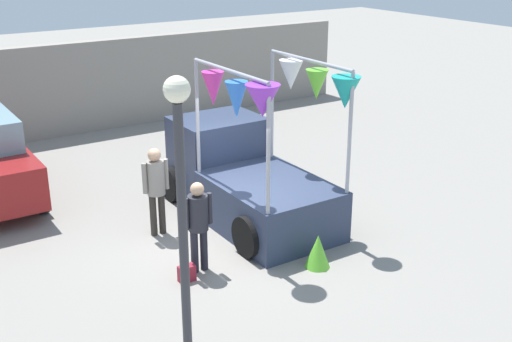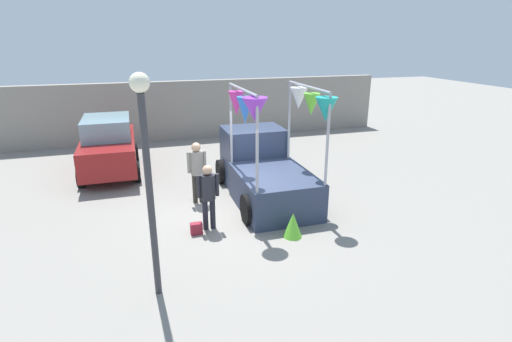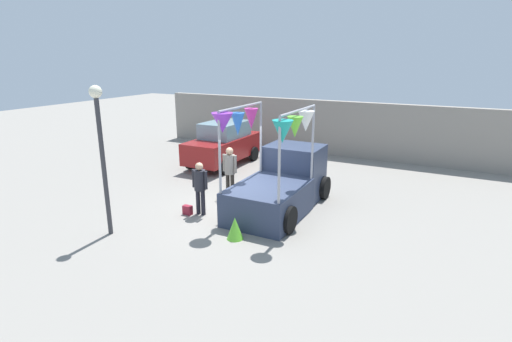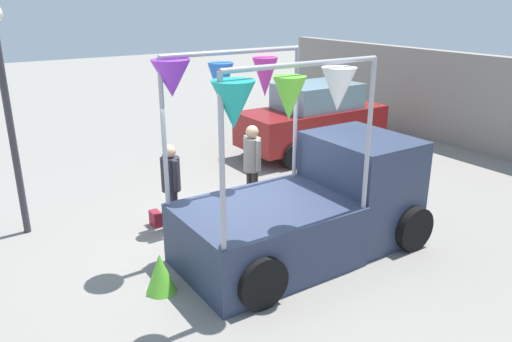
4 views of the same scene
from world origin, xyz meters
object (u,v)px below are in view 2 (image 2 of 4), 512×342
parked_car (109,145)px  folded_kite_bundle_lime (293,225)px  person_customer (208,191)px  person_vendor (197,167)px  handbag (196,229)px  street_lamp (146,158)px  vendor_truck (263,166)px

parked_car → folded_kite_bundle_lime: bearing=-56.0°
person_customer → person_vendor: 1.70m
handbag → street_lamp: street_lamp is taller
parked_car → street_lamp: 7.73m
vendor_truck → person_vendor: vendor_truck is taller
street_lamp → folded_kite_bundle_lime: (3.16, 1.26, -2.27)m
street_lamp → vendor_truck: bearing=50.1°
vendor_truck → handbag: bearing=-140.3°
parked_car → street_lamp: (1.04, -7.49, 1.63)m
vendor_truck → person_vendor: (-1.91, 0.01, 0.15)m
parked_car → person_vendor: (2.44, -3.53, 0.11)m
person_customer → folded_kite_bundle_lime: 2.15m
person_vendor → street_lamp: (-1.40, -3.96, 1.52)m
person_customer → person_vendor: bearing=89.5°
parked_car → person_customer: bearing=-65.1°
person_customer → vendor_truck: bearing=41.3°
person_customer → handbag: 0.93m
vendor_truck → parked_car: bearing=140.9°
parked_car → folded_kite_bundle_lime: size_ratio=6.67×
person_customer → handbag: (-0.35, -0.20, -0.84)m
vendor_truck → person_vendor: 1.92m
street_lamp → folded_kite_bundle_lime: street_lamp is taller
person_vendor → handbag: size_ratio=6.20×
parked_car → person_vendor: 4.29m
person_vendor → handbag: person_vendor is taller
parked_car → person_vendor: bearing=-55.4°
person_customer → handbag: bearing=-150.3°
street_lamp → folded_kite_bundle_lime: bearing=21.8°
vendor_truck → folded_kite_bundle_lime: size_ratio=6.94×
parked_car → folded_kite_bundle_lime: parked_car is taller
vendor_truck → person_customer: bearing=-138.7°
handbag → person_customer: bearing=29.7°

